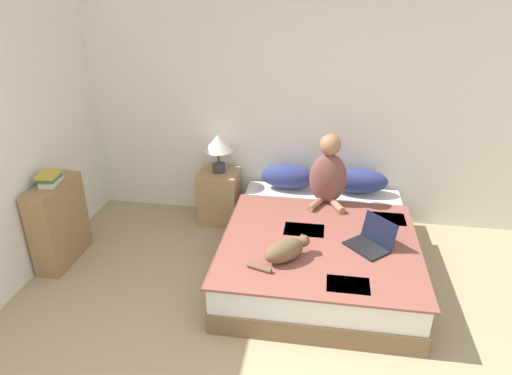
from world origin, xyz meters
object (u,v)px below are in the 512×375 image
(laptop_open, at_px, (371,241))
(bookshelf, at_px, (59,223))
(pillow_far, at_px, (359,181))
(table_lamp, at_px, (218,146))
(nightstand, at_px, (219,196))
(pillow_near, at_px, (288,176))
(cat_tabby, at_px, (285,250))
(bed, at_px, (319,250))
(person_sitting, at_px, (328,174))
(book_stack_top, at_px, (49,178))

(laptop_open, distance_m, bookshelf, 2.91)
(pillow_far, xyz_separation_m, bookshelf, (-2.85, -1.07, -0.16))
(laptop_open, distance_m, table_lamp, 1.93)
(pillow_far, relative_size, nightstand, 1.02)
(pillow_near, relative_size, table_lamp, 1.43)
(cat_tabby, bearing_deg, laptop_open, -18.80)
(pillow_near, height_order, pillow_far, same)
(bed, xyz_separation_m, nightstand, (-1.14, 0.82, 0.08))
(cat_tabby, xyz_separation_m, table_lamp, (-0.87, 1.36, 0.36))
(bed, height_order, person_sitting, person_sitting)
(book_stack_top, bearing_deg, cat_tabby, -8.41)
(laptop_open, bearing_deg, table_lamp, -166.79)
(pillow_near, distance_m, bookshelf, 2.36)
(pillow_near, distance_m, nightstand, 0.82)
(bed, distance_m, table_lamp, 1.56)
(cat_tabby, bearing_deg, pillow_far, 22.52)
(laptop_open, xyz_separation_m, table_lamp, (-1.57, 1.05, 0.40))
(pillow_far, height_order, table_lamp, table_lamp)
(laptop_open, distance_m, book_stack_top, 2.94)
(nightstand, relative_size, book_stack_top, 2.31)
(book_stack_top, bearing_deg, bed, 4.76)
(book_stack_top, bearing_deg, pillow_near, 27.04)
(bookshelf, bearing_deg, person_sitting, 17.20)
(bed, height_order, table_lamp, table_lamp)
(pillow_near, bearing_deg, cat_tabby, -85.68)
(bookshelf, bearing_deg, nightstand, 37.59)
(book_stack_top, bearing_deg, laptop_open, -0.28)
(bed, distance_m, laptop_open, 0.56)
(bed, xyz_separation_m, bookshelf, (-2.48, -0.21, 0.19))
(person_sitting, xyz_separation_m, cat_tabby, (-0.32, -1.11, -0.22))
(bed, relative_size, pillow_near, 3.37)
(cat_tabby, height_order, bookshelf, bookshelf)
(nightstand, relative_size, table_lamp, 1.40)
(nightstand, bearing_deg, pillow_near, 3.43)
(pillow_near, distance_m, pillow_far, 0.75)
(bed, relative_size, person_sitting, 2.80)
(person_sitting, relative_size, nightstand, 1.23)
(cat_tabby, relative_size, nightstand, 0.82)
(bed, xyz_separation_m, pillow_far, (0.38, 0.86, 0.35))
(nightstand, xyz_separation_m, bookshelf, (-1.33, -1.03, 0.11))
(cat_tabby, distance_m, table_lamp, 1.65)
(book_stack_top, bearing_deg, pillow_far, 20.59)
(bed, xyz_separation_m, person_sitting, (0.04, 0.57, 0.54))
(bed, distance_m, person_sitting, 0.79)
(bed, relative_size, cat_tabby, 4.23)
(bed, xyz_separation_m, pillow_near, (-0.38, 0.86, 0.35))
(pillow_near, height_order, table_lamp, table_lamp)
(nightstand, bearing_deg, cat_tabby, -57.12)
(person_sitting, height_order, book_stack_top, person_sitting)
(pillow_far, height_order, book_stack_top, book_stack_top)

